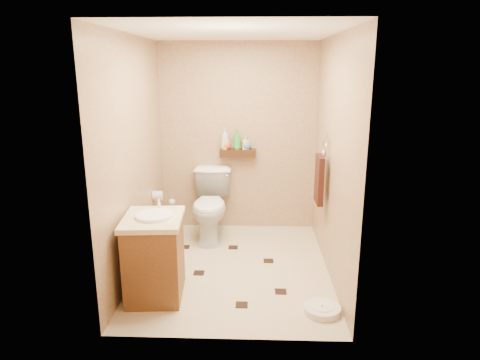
{
  "coord_description": "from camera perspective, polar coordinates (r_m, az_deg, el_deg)",
  "views": [
    {
      "loc": [
        0.22,
        -4.2,
        2.09
      ],
      "look_at": [
        0.06,
        0.25,
        0.91
      ],
      "focal_mm": 32.0,
      "sensor_mm": 36.0,
      "label": 1
    }
  ],
  "objects": [
    {
      "name": "towel_ring",
      "position": [
        4.64,
        10.58,
        0.36
      ],
      "size": [
        0.12,
        0.3,
        0.76
      ],
      "color": "silver",
      "rests_on": "wall_right"
    },
    {
      "name": "wall_front",
      "position": [
        3.08,
        -2.12,
        -1.86
      ],
      "size": [
        2.0,
        0.04,
        2.4
      ],
      "primitive_type": "cube",
      "color": "tan",
      "rests_on": "ground"
    },
    {
      "name": "bottle_c",
      "position": [
        5.46,
        -1.82,
        4.89
      ],
      "size": [
        0.16,
        0.16,
        0.15
      ],
      "primitive_type": "imported",
      "rotation": [
        0.0,
        0.0,
        2.46
      ],
      "color": "red",
      "rests_on": "wall_shelf"
    },
    {
      "name": "wall_shelf",
      "position": [
        5.48,
        -0.29,
        3.61
      ],
      "size": [
        0.46,
        0.14,
        0.1
      ],
      "primitive_type": "cube",
      "color": "#3B2310",
      "rests_on": "wall_back"
    },
    {
      "name": "toilet_brush",
      "position": [
        5.53,
        -8.96,
        -5.62
      ],
      "size": [
        0.11,
        0.11,
        0.48
      ],
      "color": "#1B6D67",
      "rests_on": "ground"
    },
    {
      "name": "floor_accents",
      "position": [
        4.66,
        -0.94,
        -11.72
      ],
      "size": [
        1.2,
        1.38,
        0.01
      ],
      "color": "black",
      "rests_on": "ground"
    },
    {
      "name": "vanity",
      "position": [
        4.09,
        -11.31,
        -9.82
      ],
      "size": [
        0.57,
        0.67,
        0.9
      ],
      "rotation": [
        0.0,
        0.0,
        0.07
      ],
      "color": "brown",
      "rests_on": "ground"
    },
    {
      "name": "bottle_b",
      "position": [
        5.46,
        -1.98,
        5.03
      ],
      "size": [
        0.11,
        0.11,
        0.17
      ],
      "primitive_type": "imported",
      "rotation": [
        0.0,
        0.0,
        5.68
      ],
      "color": "yellow",
      "rests_on": "wall_shelf"
    },
    {
      "name": "ceiling",
      "position": [
        4.21,
        -1.0,
        19.11
      ],
      "size": [
        2.0,
        2.5,
        0.02
      ],
      "primitive_type": "cube",
      "color": "white",
      "rests_on": "wall_back"
    },
    {
      "name": "ground",
      "position": [
        4.69,
        -0.86,
        -11.57
      ],
      "size": [
        2.5,
        2.5,
        0.0
      ],
      "primitive_type": "plane",
      "color": "beige",
      "rests_on": "ground"
    },
    {
      "name": "bottle_f",
      "position": [
        5.45,
        0.87,
        4.91
      ],
      "size": [
        0.16,
        0.16,
        0.15
      ],
      "primitive_type": "imported",
      "rotation": [
        0.0,
        0.0,
        5.21
      ],
      "color": "teal",
      "rests_on": "wall_shelf"
    },
    {
      "name": "bottle_e",
      "position": [
        5.45,
        0.72,
        5.03
      ],
      "size": [
        0.09,
        0.1,
        0.18
      ],
      "primitive_type": "imported",
      "rotation": [
        0.0,
        0.0,
        3.37
      ],
      "color": "#FBD253",
      "rests_on": "wall_shelf"
    },
    {
      "name": "wall_back",
      "position": [
        5.52,
        -0.26,
        5.6
      ],
      "size": [
        2.0,
        0.04,
        2.4
      ],
      "primitive_type": "cube",
      "color": "tan",
      "rests_on": "ground"
    },
    {
      "name": "bathroom_scale",
      "position": [
        3.98,
        10.89,
        -16.56
      ],
      "size": [
        0.4,
        0.4,
        0.06
      ],
      "rotation": [
        0.0,
        0.0,
        0.27
      ],
      "color": "silver",
      "rests_on": "ground"
    },
    {
      "name": "toilet",
      "position": [
        5.32,
        -3.92,
        -3.41
      ],
      "size": [
        0.48,
        0.83,
        0.85
      ],
      "primitive_type": "imported",
      "rotation": [
        0.0,
        0.0,
        0.01
      ],
      "color": "white",
      "rests_on": "ground"
    },
    {
      "name": "toilet_paper",
      "position": [
        5.2,
        -10.94,
        -2.04
      ],
      "size": [
        0.12,
        0.11,
        0.12
      ],
      "color": "silver",
      "rests_on": "wall_left"
    },
    {
      "name": "bottle_d",
      "position": [
        5.44,
        -0.4,
        5.46
      ],
      "size": [
        0.14,
        0.14,
        0.26
      ],
      "primitive_type": "imported",
      "rotation": [
        0.0,
        0.0,
        5.38
      ],
      "color": "green",
      "rests_on": "wall_shelf"
    },
    {
      "name": "wall_left",
      "position": [
        4.46,
        -13.89,
        2.94
      ],
      "size": [
        0.04,
        2.5,
        2.4
      ],
      "primitive_type": "cube",
      "color": "tan",
      "rests_on": "ground"
    },
    {
      "name": "wall_right",
      "position": [
        4.36,
        12.33,
        2.76
      ],
      "size": [
        0.04,
        2.5,
        2.4
      ],
      "primitive_type": "cube",
      "color": "tan",
      "rests_on": "ground"
    },
    {
      "name": "bottle_a",
      "position": [
        5.45,
        -2.02,
        5.54
      ],
      "size": [
        0.15,
        0.15,
        0.27
      ],
      "primitive_type": "imported",
      "rotation": [
        0.0,
        0.0,
        0.89
      ],
      "color": "beige",
      "rests_on": "wall_shelf"
    }
  ]
}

